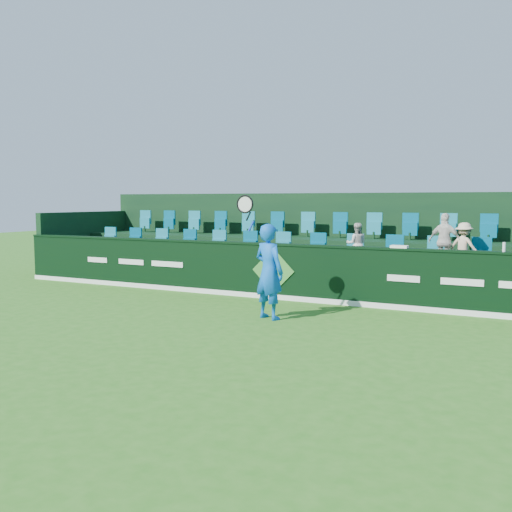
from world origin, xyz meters
The scene contains 13 objects.
ground centered at (0.00, 0.00, 0.00)m, with size 60.00×60.00×0.00m, color #296E1A.
sponsor_hoarding centered at (0.00, 4.00, 0.67)m, with size 16.00×0.25×1.35m.
stand_tier_front centered at (0.00, 5.10, 0.40)m, with size 16.00×2.00×0.80m, color black.
stand_tier_back centered at (0.00, 7.00, 0.65)m, with size 16.00×1.80×1.30m, color black.
stand_rear centered at (0.00, 7.44, 1.22)m, with size 16.00×4.10×2.60m.
seat_row_front centered at (0.00, 5.50, 1.10)m, with size 13.50×0.50×0.60m, color teal.
seat_row_back centered at (0.00, 7.30, 1.60)m, with size 13.50×0.50×0.60m, color teal.
tennis_player centered at (0.87, 1.81, 0.97)m, with size 1.15×0.66×2.56m.
spectator_left centered at (1.68, 5.12, 1.32)m, with size 0.50×0.39×1.03m, color beige.
spectator_middle centered at (3.76, 5.12, 1.45)m, with size 0.76×0.32×1.29m, color silver.
spectator_right centered at (4.17, 5.12, 1.34)m, with size 0.70×0.40×1.08m, color beige.
towel centered at (2.97, 4.00, 1.38)m, with size 0.36×0.24×0.05m, color white.
drinks_bottle centered at (5.06, 4.00, 1.45)m, with size 0.06×0.06×0.19m, color silver.
Camera 1 is at (5.74, -8.42, 2.38)m, focal length 40.00 mm.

